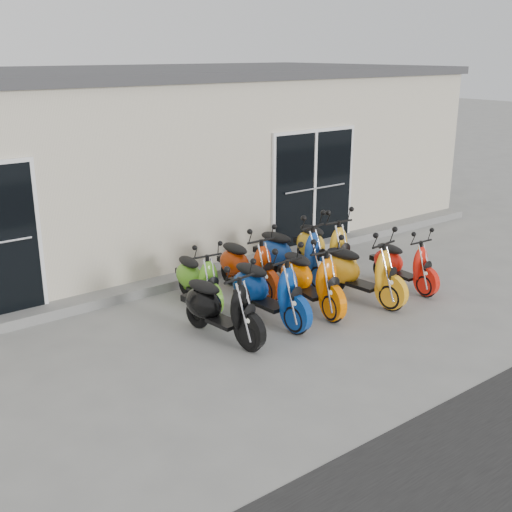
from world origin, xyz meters
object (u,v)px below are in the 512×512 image
at_px(scooter_front_black, 221,298).
at_px(scooter_back_yellow, 324,239).
at_px(scooter_front_blue, 268,281).
at_px(scooter_front_red, 404,257).
at_px(scooter_front_orange_a, 311,270).
at_px(scooter_front_orange_b, 362,263).
at_px(scooter_back_green, 198,271).
at_px(scooter_back_red, 247,258).
at_px(scooter_back_blue, 293,246).

xyz_separation_m(scooter_front_black, scooter_back_yellow, (2.91, 1.10, 0.03)).
distance_m(scooter_front_blue, scooter_front_red, 2.59).
relative_size(scooter_front_orange_a, scooter_back_yellow, 0.99).
bearing_deg(scooter_front_blue, scooter_front_orange_b, -11.80).
xyz_separation_m(scooter_front_blue, scooter_front_red, (2.58, -0.29, -0.08)).
relative_size(scooter_front_blue, scooter_back_green, 1.16).
distance_m(scooter_back_green, scooter_back_yellow, 2.49).
bearing_deg(scooter_back_red, scooter_front_black, -137.05).
relative_size(scooter_back_green, scooter_back_yellow, 0.86).
bearing_deg(scooter_back_blue, scooter_back_yellow, -7.30).
relative_size(scooter_front_red, scooter_back_red, 0.90).
distance_m(scooter_front_blue, scooter_back_green, 1.23).
relative_size(scooter_front_orange_a, scooter_back_blue, 0.97).
distance_m(scooter_back_red, scooter_back_yellow, 1.62).
relative_size(scooter_back_green, scooter_back_red, 0.90).
distance_m(scooter_front_black, scooter_back_blue, 2.45).
bearing_deg(scooter_front_black, scooter_back_green, 63.98).
xyz_separation_m(scooter_front_black, scooter_back_green, (0.42, 1.22, -0.05)).
distance_m(scooter_front_orange_a, scooter_back_yellow, 1.65).
height_order(scooter_back_blue, scooter_back_yellow, scooter_back_blue).
distance_m(scooter_back_red, scooter_back_blue, 0.90).
height_order(scooter_front_black, scooter_back_yellow, scooter_back_yellow).
bearing_deg(scooter_front_orange_a, scooter_back_red, 115.74).
distance_m(scooter_front_black, scooter_back_yellow, 3.11).
bearing_deg(scooter_front_orange_a, scooter_front_blue, -173.33).
height_order(scooter_front_blue, scooter_back_yellow, scooter_back_yellow).
xyz_separation_m(scooter_front_orange_a, scooter_front_orange_b, (0.84, -0.23, -0.00)).
xyz_separation_m(scooter_front_red, scooter_back_yellow, (-0.51, 1.32, 0.09)).
bearing_deg(scooter_back_red, scooter_back_yellow, 0.43).
xyz_separation_m(scooter_front_orange_a, scooter_back_blue, (0.56, 1.04, 0.02)).
xyz_separation_m(scooter_front_red, scooter_back_red, (-2.13, 1.36, 0.06)).
relative_size(scooter_front_black, scooter_front_red, 1.10).
relative_size(scooter_front_black, scooter_back_yellow, 0.95).
bearing_deg(scooter_back_red, scooter_back_green, 176.36).
distance_m(scooter_back_green, scooter_back_blue, 1.78).
bearing_deg(scooter_back_yellow, scooter_back_green, -175.80).
distance_m(scooter_front_orange_a, scooter_front_red, 1.81).
bearing_deg(scooter_front_orange_b, scooter_back_yellow, 65.16).
bearing_deg(scooter_front_blue, scooter_front_red, -9.39).
bearing_deg(scooter_front_red, scooter_back_yellow, 114.43).
relative_size(scooter_front_black, scooter_back_blue, 0.93).
distance_m(scooter_front_blue, scooter_back_yellow, 2.31).
bearing_deg(scooter_front_black, scooter_front_orange_b, -11.06).
bearing_deg(scooter_back_blue, scooter_front_blue, -151.73).
relative_size(scooter_back_red, scooter_back_blue, 0.94).
distance_m(scooter_front_orange_b, scooter_front_red, 0.95).
bearing_deg(scooter_back_green, scooter_front_blue, -62.99).
xyz_separation_m(scooter_front_blue, scooter_front_orange_b, (1.63, -0.25, -0.01)).
bearing_deg(scooter_front_black, scooter_front_red, -10.50).
height_order(scooter_front_blue, scooter_back_blue, scooter_back_blue).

